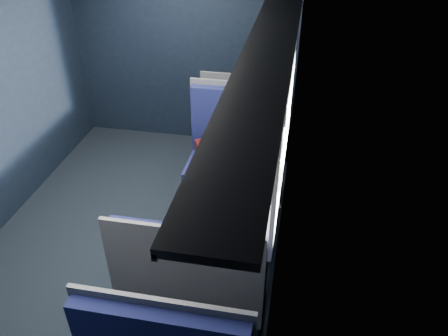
% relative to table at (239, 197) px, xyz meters
% --- Properties ---
extents(ground, '(2.80, 4.20, 0.01)m').
position_rel_table_xyz_m(ground, '(-1.03, 0.00, -0.67)').
color(ground, black).
extents(room_shell, '(3.00, 4.40, 2.40)m').
position_rel_table_xyz_m(room_shell, '(-1.01, 0.00, 0.81)').
color(room_shell, black).
rests_on(room_shell, ground).
extents(table, '(0.62, 1.00, 0.74)m').
position_rel_table_xyz_m(table, '(0.00, 0.00, 0.00)').
color(table, '#54565E').
rests_on(table, ground).
extents(seat_bay_near, '(1.04, 0.62, 1.26)m').
position_rel_table_xyz_m(seat_bay_near, '(-0.19, 0.87, -0.24)').
color(seat_bay_near, '#0E113D').
rests_on(seat_bay_near, ground).
extents(seat_bay_far, '(1.04, 0.62, 1.26)m').
position_rel_table_xyz_m(seat_bay_far, '(-0.18, -0.87, -0.25)').
color(seat_bay_far, '#0E113D').
rests_on(seat_bay_far, ground).
extents(seat_row_front, '(1.04, 0.51, 1.16)m').
position_rel_table_xyz_m(seat_row_front, '(-0.18, 1.80, -0.25)').
color(seat_row_front, '#0E113D').
rests_on(seat_row_front, ground).
extents(man, '(0.53, 0.56, 1.32)m').
position_rel_table_xyz_m(man, '(0.07, 0.70, 0.06)').
color(man, black).
rests_on(man, ground).
extents(woman, '(0.53, 0.56, 1.32)m').
position_rel_table_xyz_m(woman, '(0.07, -0.71, 0.06)').
color(woman, black).
rests_on(woman, ground).
extents(papers, '(0.60, 0.79, 0.01)m').
position_rel_table_xyz_m(papers, '(-0.09, 0.11, 0.08)').
color(papers, white).
rests_on(papers, table).
extents(laptop, '(0.28, 0.37, 0.27)m').
position_rel_table_xyz_m(laptop, '(0.27, -0.04, 0.15)').
color(laptop, silver).
rests_on(laptop, table).
extents(bottle_small, '(0.06, 0.06, 0.19)m').
position_rel_table_xyz_m(bottle_small, '(0.17, 0.19, 0.16)').
color(bottle_small, silver).
rests_on(bottle_small, table).
extents(cup, '(0.07, 0.07, 0.09)m').
position_rel_table_xyz_m(cup, '(0.30, 0.39, 0.12)').
color(cup, white).
rests_on(cup, table).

